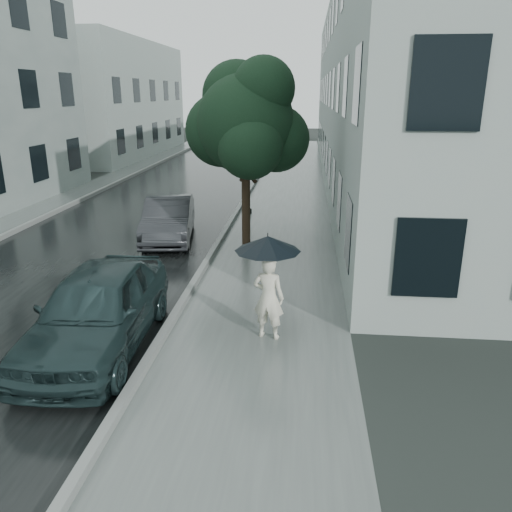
# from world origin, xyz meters

# --- Properties ---
(ground) EXTENTS (120.00, 120.00, 0.00)m
(ground) POSITION_xyz_m (0.00, 0.00, 0.00)
(ground) COLOR black
(ground) RESTS_ON ground
(sidewalk) EXTENTS (3.50, 60.00, 0.01)m
(sidewalk) POSITION_xyz_m (0.25, 12.00, 0.00)
(sidewalk) COLOR slate
(sidewalk) RESTS_ON ground
(kerb_near) EXTENTS (0.15, 60.00, 0.15)m
(kerb_near) POSITION_xyz_m (-1.57, 12.00, 0.07)
(kerb_near) COLOR slate
(kerb_near) RESTS_ON ground
(asphalt_road) EXTENTS (6.85, 60.00, 0.00)m
(asphalt_road) POSITION_xyz_m (-5.08, 12.00, 0.00)
(asphalt_road) COLOR black
(asphalt_road) RESTS_ON ground
(kerb_far) EXTENTS (0.15, 60.00, 0.15)m
(kerb_far) POSITION_xyz_m (-8.57, 12.00, 0.07)
(kerb_far) COLOR slate
(kerb_far) RESTS_ON ground
(sidewalk_far) EXTENTS (1.70, 60.00, 0.01)m
(sidewalk_far) POSITION_xyz_m (-9.50, 12.00, 0.00)
(sidewalk_far) COLOR #4C5451
(sidewalk_far) RESTS_ON ground
(building_near) EXTENTS (7.02, 36.00, 9.00)m
(building_near) POSITION_xyz_m (5.47, 19.50, 4.50)
(building_near) COLOR gray
(building_near) RESTS_ON ground
(building_far_b) EXTENTS (7.02, 18.00, 8.00)m
(building_far_b) POSITION_xyz_m (-13.77, 30.00, 4.00)
(building_far_b) COLOR gray
(building_far_b) RESTS_ON ground
(pedestrian) EXTENTS (0.66, 0.51, 1.62)m
(pedestrian) POSITION_xyz_m (0.42, 1.19, 0.82)
(pedestrian) COLOR beige
(pedestrian) RESTS_ON sidewalk
(umbrella) EXTENTS (1.56, 1.56, 1.13)m
(umbrella) POSITION_xyz_m (0.40, 1.17, 1.88)
(umbrella) COLOR black
(umbrella) RESTS_ON ground
(street_tree) EXTENTS (3.65, 3.32, 5.44)m
(street_tree) POSITION_xyz_m (-0.71, 7.18, 3.66)
(street_tree) COLOR #332619
(street_tree) RESTS_ON ground
(lamp_post) EXTENTS (0.85, 0.32, 5.54)m
(lamp_post) POSITION_xyz_m (-1.28, 11.36, 3.16)
(lamp_post) COLOR black
(lamp_post) RESTS_ON ground
(car_near) EXTENTS (1.93, 4.49, 1.51)m
(car_near) POSITION_xyz_m (-2.61, 0.50, 0.76)
(car_near) COLOR #1A2B2C
(car_near) RESTS_ON ground
(car_far) EXTENTS (2.06, 4.22, 1.33)m
(car_far) POSITION_xyz_m (-3.24, 7.59, 0.67)
(car_far) COLOR #27292D
(car_far) RESTS_ON ground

